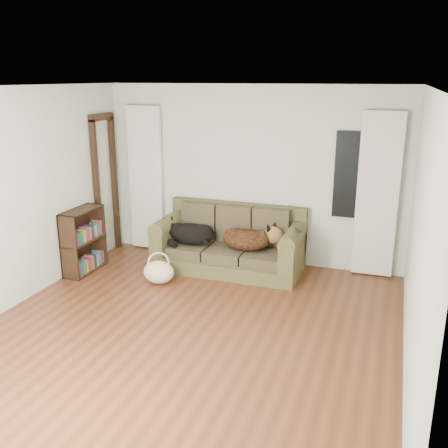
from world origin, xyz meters
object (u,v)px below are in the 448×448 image
(tote_bag, at_px, (159,272))
(bookshelf, at_px, (83,238))
(sofa, at_px, (229,240))
(dog_black_lab, at_px, (189,235))
(dog_shepherd, at_px, (249,239))

(tote_bag, bearing_deg, bookshelf, 177.82)
(sofa, bearing_deg, dog_black_lab, -174.64)
(sofa, height_order, dog_black_lab, sofa)
(dog_shepherd, distance_m, tote_bag, 1.34)
(sofa, xyz_separation_m, bookshelf, (-1.92, -0.76, 0.05))
(bookshelf, bearing_deg, sofa, 26.39)
(dog_shepherd, relative_size, tote_bag, 1.67)
(dog_black_lab, height_order, bookshelf, bookshelf)
(dog_shepherd, height_order, bookshelf, bookshelf)
(dog_black_lab, xyz_separation_m, dog_shepherd, (0.90, 0.04, 0.01))
(dog_black_lab, bearing_deg, dog_shepherd, 12.56)
(sofa, relative_size, dog_shepherd, 2.92)
(tote_bag, xyz_separation_m, bookshelf, (-1.19, 0.05, 0.34))
(sofa, bearing_deg, tote_bag, -132.08)
(dog_black_lab, distance_m, dog_shepherd, 0.91)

